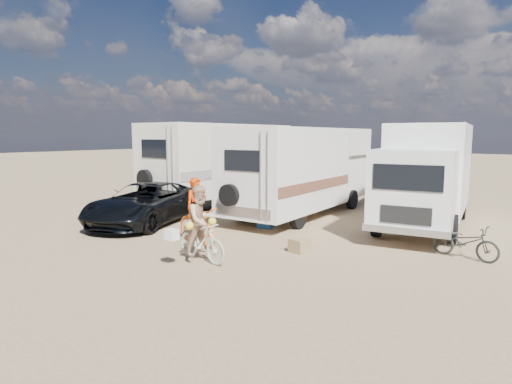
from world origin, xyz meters
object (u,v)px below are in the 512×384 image
Objects in this scene: cooler at (266,222)px; bike_parked at (465,242)px; bike_man at (197,225)px; bike_woman at (201,241)px; rider_woman at (201,227)px; rv_left at (219,163)px; box_truck at (426,176)px; crate at (299,246)px; dark_suv at (146,203)px; rider_man at (197,214)px; rv_main at (302,172)px.

bike_parked is at bearing -8.33° from cooler.
bike_man is 1.22× the size of bike_woman.
bike_man is 1.77m from rider_woman.
rv_left is at bearing 45.68° from bike_woman.
box_truck is at bearing -16.92° from bike_woman.
rider_woman is 3.43× the size of cooler.
crate is at bearing -116.39° from box_truck.
dark_suv reaches higher than bike_parked.
dark_suv is 3.00× the size of rider_man.
rv_main is 1.03× the size of rv_left.
rider_woman is (-3.21, -7.17, -0.85)m from box_truck.
rv_main is at bearing 17.17° from rider_man.
crate is at bearing -35.53° from rv_left.
cooler is at bearing 100.82° from bike_parked.
rider_woman is (0.00, -0.00, 0.34)m from bike_woman.
crate is at bearing -53.43° from rider_man.
rider_man is at bearing 54.79° from bike_woman.
bike_parked is 4.04m from crate.
rv_main is at bearing 76.42° from bike_parked.
dark_suv is 10.34× the size of cooler.
cooler is at bearing -149.43° from box_truck.
box_truck is 5.57m from crate.
dark_suv is 3.06× the size of bike_woman.
box_truck reaches higher than bike_parked.
rider_woman is at bearing -82.41° from rv_main.
box_truck is 16.12× the size of crate.
cooler is (-0.89, 3.94, -0.30)m from bike_woman.
rider_man is 1.01× the size of rider_woman.
rider_woman is at bearing -121.75° from box_truck.
dark_suv is at bearing 72.52° from rider_woman.
crate is (2.78, 0.91, -0.66)m from rider_man.
rv_main is 4.79m from rv_left.
rv_left is 7.88m from bike_man.
crate is (2.66, -4.67, -1.46)m from rv_main.
dark_suv is 3.02× the size of rider_woman.
rider_woman is at bearing -172.76° from bike_woman.
bike_parked is at bearing -47.77° from bike_man.
bike_man is at bearing -161.80° from crate.
crate is (7.40, -5.35, -1.57)m from rv_left.
rv_main is 4.61× the size of rider_man.
rv_left is at bearing 136.43° from cooler.
bike_man is (3.34, -0.95, -0.17)m from dark_suv.
rider_woman reaches higher than bike_parked.
rider_man is (0.00, 0.00, 0.31)m from bike_man.
dark_suv is at bearing -154.91° from box_truck.
dark_suv reaches higher than cooler.
dark_suv is at bearing 72.52° from bike_woman.
dark_suv is 5.10m from bike_woman.
rv_main is 1.54× the size of dark_suv.
rv_left is 15.45× the size of cooler.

